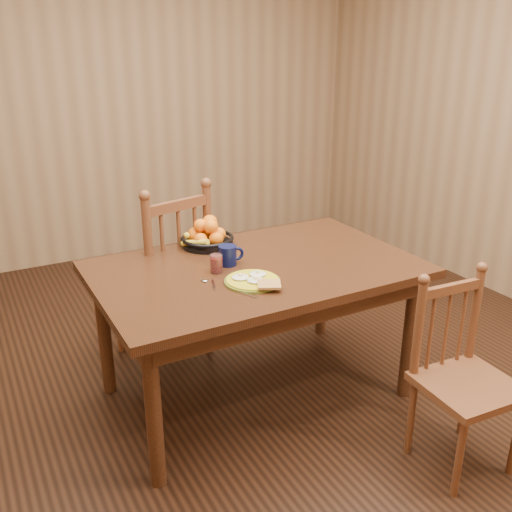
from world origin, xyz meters
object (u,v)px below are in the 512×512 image
chair_far (165,276)px  chair_near (463,378)px  coffee_mug (228,255)px  fruit_bowl (207,236)px  dining_table (256,281)px  breakfast_plate (253,280)px

chair_far → chair_near: chair_far is taller
chair_near → coffee_mug: chair_near is taller
coffee_mug → chair_far: bearing=106.3°
fruit_bowl → dining_table: bearing=-75.4°
chair_near → dining_table: bearing=125.5°
fruit_bowl → chair_far: bearing=127.0°
dining_table → breakfast_plate: (-0.12, -0.19, 0.10)m
dining_table → chair_near: chair_near is taller
dining_table → fruit_bowl: (-0.10, 0.38, 0.14)m
chair_near → coffee_mug: bearing=128.4°
dining_table → chair_near: bearing=-58.1°
breakfast_plate → fruit_bowl: 0.57m
chair_far → breakfast_plate: bearing=86.7°
dining_table → coffee_mug: (-0.12, 0.08, 0.14)m
chair_near → fruit_bowl: fruit_bowl is taller
chair_far → breakfast_plate: size_ratio=3.50×
dining_table → breakfast_plate: 0.24m
breakfast_plate → fruit_bowl: size_ratio=1.05×
chair_near → breakfast_plate: size_ratio=2.86×
dining_table → chair_far: size_ratio=1.50×
coffee_mug → chair_near: bearing=-55.2°
chair_far → chair_near: 1.71m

